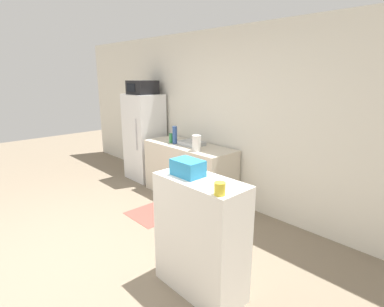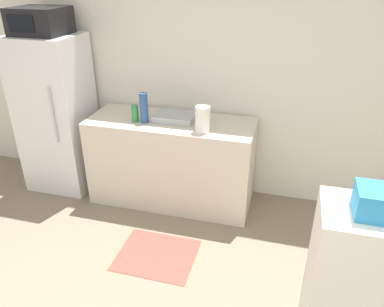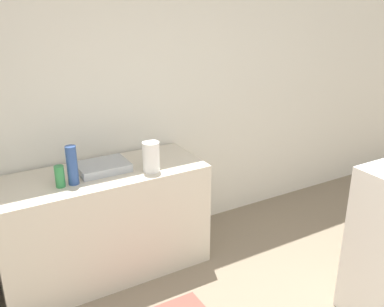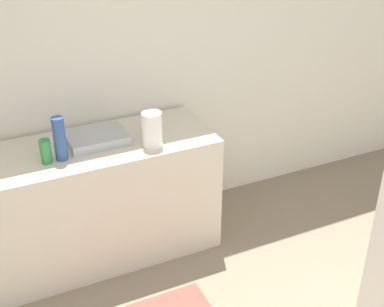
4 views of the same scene
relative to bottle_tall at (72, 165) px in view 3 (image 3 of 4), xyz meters
name	(u,v)px [view 3 (image 3 of 4)]	position (x,y,z in m)	size (l,w,h in m)	color
wall_back	(122,100)	(0.57, 0.46, 0.29)	(8.00, 0.06, 2.60)	silver
counter	(104,223)	(0.22, 0.10, -0.57)	(1.59, 0.61, 0.86)	beige
sink_basin	(103,167)	(0.26, 0.13, -0.11)	(0.37, 0.28, 0.06)	#9EA3A8
bottle_tall	(72,165)	(0.00, 0.00, 0.00)	(0.08, 0.08, 0.28)	#2D4C8C
bottle_short	(60,176)	(-0.09, 0.00, -0.06)	(0.07, 0.07, 0.15)	#2D7F42
paper_towel_roll	(151,157)	(0.57, -0.06, -0.03)	(0.13, 0.13, 0.23)	white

